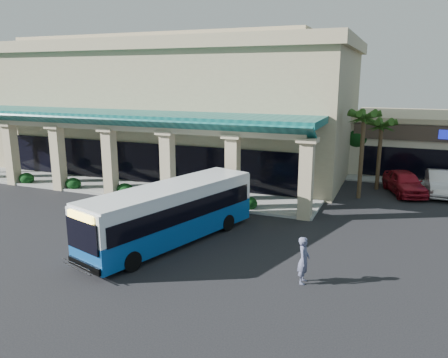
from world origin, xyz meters
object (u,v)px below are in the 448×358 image
at_px(pedestrian, 304,260).
at_px(car_silver, 404,182).
at_px(car_white, 441,183).
at_px(transit_bus, 171,214).

xyz_separation_m(pedestrian, car_silver, (3.71, 16.23, -0.13)).
bearing_deg(car_white, pedestrian, -111.57).
xyz_separation_m(transit_bus, car_silver, (10.71, 14.32, -0.62)).
relative_size(pedestrian, car_white, 0.38).
bearing_deg(transit_bus, pedestrian, 1.95).
bearing_deg(car_white, car_silver, -163.95).
relative_size(pedestrian, car_silver, 0.39).
bearing_deg(transit_bus, car_white, 66.24).
xyz_separation_m(transit_bus, pedestrian, (7.00, -1.90, -0.49)).
bearing_deg(car_silver, pedestrian, -122.19).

